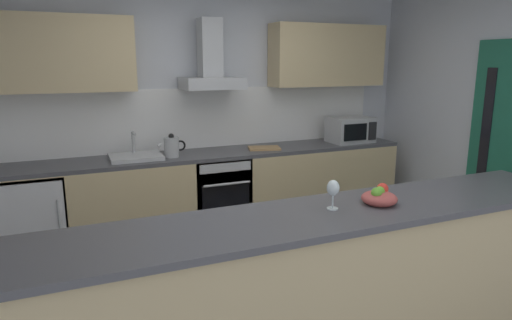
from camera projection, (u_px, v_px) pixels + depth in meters
ground at (284, 308)px, 3.40m from camera, size 5.97×4.99×0.02m
wall_back at (203, 111)px, 4.96m from camera, size 5.97×0.12×2.60m
backsplash_tile at (205, 118)px, 4.91m from camera, size 4.23×0.02×0.66m
counter_back at (215, 193)px, 4.80m from camera, size 4.37×0.60×0.90m
counter_island at (326, 286)px, 2.71m from camera, size 3.68×0.64×0.98m
upper_cabinets at (208, 55)px, 4.62m from camera, size 4.32×0.32×0.70m
side_door at (507, 148)px, 4.27m from camera, size 0.08×0.85×2.05m
oven at (217, 192)px, 4.78m from camera, size 0.60×0.62×0.80m
refrigerator at (34, 218)px, 4.10m from camera, size 0.58×0.60×0.85m
microwave at (350, 130)px, 5.27m from camera, size 0.50×0.38×0.30m
sink at (136, 156)px, 4.37m from camera, size 0.50×0.40×0.26m
kettle at (172, 147)px, 4.45m from camera, size 0.29×0.15×0.24m
range_hood at (211, 67)px, 4.61m from camera, size 0.62×0.45×0.72m
wine_glass at (333, 189)px, 2.62m from camera, size 0.08×0.08×0.18m
fruit_bowl at (379, 197)px, 2.73m from camera, size 0.22×0.22×0.13m
chopping_board at (264, 148)px, 4.87m from camera, size 0.39×0.30×0.02m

